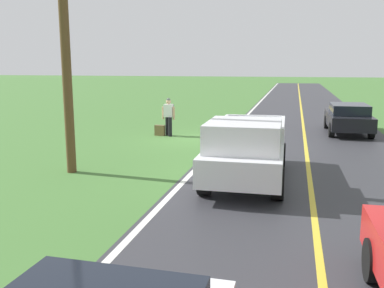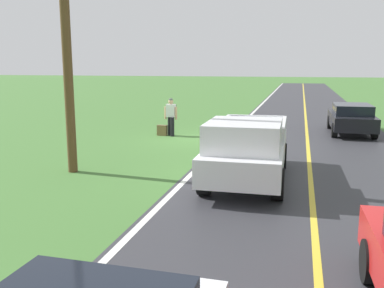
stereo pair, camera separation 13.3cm
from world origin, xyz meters
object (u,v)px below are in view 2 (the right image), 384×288
at_px(sedan_near_oncoming, 351,118).
at_px(hitchhiker_walking, 171,115).
at_px(suitcase_carried, 162,130).
at_px(pickup_truck_passing, 247,148).
at_px(utility_pole_roadside, 66,39).

bearing_deg(sedan_near_oncoming, hitchhiker_walking, 18.38).
bearing_deg(suitcase_carried, pickup_truck_passing, 37.53).
distance_m(sedan_near_oncoming, utility_pole_roadside, 13.79).
xyz_separation_m(suitcase_carried, pickup_truck_passing, (-4.77, 7.00, 0.72)).
bearing_deg(utility_pole_roadside, hitchhiker_walking, -97.62).
bearing_deg(sedan_near_oncoming, suitcase_carried, 17.87).
distance_m(pickup_truck_passing, sedan_near_oncoming, 10.45).
bearing_deg(suitcase_carried, hitchhiker_walking, 100.86).
xyz_separation_m(suitcase_carried, sedan_near_oncoming, (-8.53, -2.75, 0.51)).
bearing_deg(pickup_truck_passing, utility_pole_roadside, 1.38).
distance_m(hitchhiker_walking, utility_pole_roadside, 7.84).
relative_size(suitcase_carried, pickup_truck_passing, 0.09).
bearing_deg(suitcase_carried, utility_pole_roadside, -1.05).
relative_size(hitchhiker_walking, utility_pole_roadside, 0.22).
relative_size(suitcase_carried, utility_pole_roadside, 0.06).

